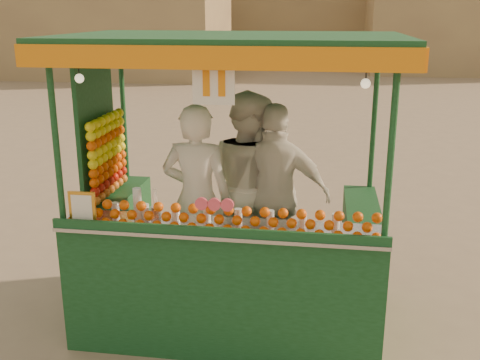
# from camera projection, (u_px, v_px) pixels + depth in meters

# --- Properties ---
(ground) EXTENTS (90.00, 90.00, 0.00)m
(ground) POSITION_uv_depth(u_px,v_px,m) (253.00, 317.00, 5.31)
(ground) COLOR #766654
(ground) RESTS_ON ground
(building_left) EXTENTS (10.00, 6.00, 6.00)m
(building_left) POSITION_uv_depth(u_px,v_px,m) (107.00, 5.00, 24.68)
(building_left) COLOR #9B8358
(building_left) RESTS_ON ground
(building_right) EXTENTS (9.00, 6.00, 5.00)m
(building_right) POSITION_uv_depth(u_px,v_px,m) (467.00, 17.00, 26.34)
(building_right) COLOR #9B8358
(building_right) RESTS_ON ground
(juice_cart) EXTENTS (2.84, 1.84, 2.58)m
(juice_cart) POSITION_uv_depth(u_px,v_px,m) (223.00, 237.00, 5.02)
(juice_cart) COLOR #103D18
(juice_cart) RESTS_ON ground
(vendor_left) EXTENTS (0.64, 0.43, 1.71)m
(vendor_left) POSITION_uv_depth(u_px,v_px,m) (197.00, 199.00, 5.03)
(vendor_left) COLOR white
(vendor_left) RESTS_ON ground
(vendor_middle) EXTENTS (1.06, 1.09, 1.78)m
(vendor_middle) POSITION_uv_depth(u_px,v_px,m) (250.00, 185.00, 5.33)
(vendor_middle) COLOR silver
(vendor_middle) RESTS_ON ground
(vendor_right) EXTENTS (1.00, 0.43, 1.69)m
(vendor_right) POSITION_uv_depth(u_px,v_px,m) (276.00, 195.00, 5.17)
(vendor_right) COLOR silver
(vendor_right) RESTS_ON ground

